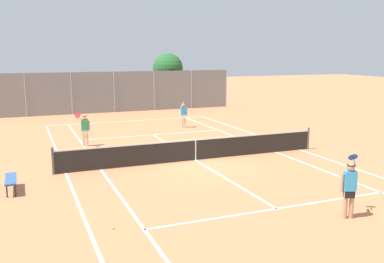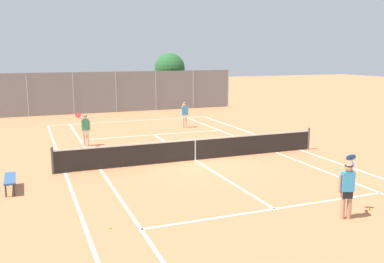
{
  "view_description": "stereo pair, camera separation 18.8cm",
  "coord_description": "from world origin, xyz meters",
  "px_view_note": "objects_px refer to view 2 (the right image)",
  "views": [
    {
      "loc": [
        -6.97,
        -16.81,
        4.63
      ],
      "look_at": [
        0.44,
        1.5,
        1.0
      ],
      "focal_mm": 40.0,
      "sensor_mm": 36.0,
      "label": 1
    },
    {
      "loc": [
        -6.79,
        -16.88,
        4.63
      ],
      "look_at": [
        0.44,
        1.5,
        1.0
      ],
      "focal_mm": 40.0,
      "sensor_mm": 36.0,
      "label": 2
    }
  ],
  "objects_px": {
    "player_near_side": "(347,187)",
    "loose_tennis_ball_4": "(110,228)",
    "tennis_net": "(195,149)",
    "player_far_left": "(85,128)",
    "courtside_bench": "(10,179)",
    "tree_behind_left": "(170,70)",
    "loose_tennis_ball_0": "(254,144)",
    "loose_tennis_ball_2": "(193,135)",
    "loose_tennis_ball_5": "(202,118)",
    "loose_tennis_ball_1": "(59,133)",
    "loose_tennis_ball_3": "(369,209)",
    "player_far_right": "(184,113)"
  },
  "relations": [
    {
      "from": "player_near_side",
      "to": "courtside_bench",
      "type": "relative_size",
      "value": 1.18
    },
    {
      "from": "player_far_left",
      "to": "loose_tennis_ball_1",
      "type": "relative_size",
      "value": 26.88
    },
    {
      "from": "player_far_left",
      "to": "player_near_side",
      "type": "bearing_deg",
      "value": -66.21
    },
    {
      "from": "loose_tennis_ball_3",
      "to": "loose_tennis_ball_1",
      "type": "bearing_deg",
      "value": 115.22
    },
    {
      "from": "player_far_left",
      "to": "courtside_bench",
      "type": "bearing_deg",
      "value": -118.11
    },
    {
      "from": "player_far_right",
      "to": "loose_tennis_ball_1",
      "type": "xyz_separation_m",
      "value": [
        -7.55,
        0.82,
        -0.88
      ]
    },
    {
      "from": "player_far_right",
      "to": "loose_tennis_ball_0",
      "type": "height_order",
      "value": "player_far_right"
    },
    {
      "from": "loose_tennis_ball_4",
      "to": "player_near_side",
      "type": "bearing_deg",
      "value": -15.16
    },
    {
      "from": "loose_tennis_ball_5",
      "to": "courtside_bench",
      "type": "height_order",
      "value": "courtside_bench"
    },
    {
      "from": "courtside_bench",
      "to": "player_near_side",
      "type": "bearing_deg",
      "value": -34.77
    },
    {
      "from": "tennis_net",
      "to": "tree_behind_left",
      "type": "xyz_separation_m",
      "value": [
        5.07,
        18.41,
        2.73
      ]
    },
    {
      "from": "player_near_side",
      "to": "loose_tennis_ball_3",
      "type": "height_order",
      "value": "player_near_side"
    },
    {
      "from": "loose_tennis_ball_4",
      "to": "tree_behind_left",
      "type": "xyz_separation_m",
      "value": [
        9.97,
        24.46,
        3.2
      ]
    },
    {
      "from": "loose_tennis_ball_2",
      "to": "tree_behind_left",
      "type": "relative_size",
      "value": 0.01
    },
    {
      "from": "tennis_net",
      "to": "player_far_left",
      "type": "distance_m",
      "value": 6.26
    },
    {
      "from": "player_near_side",
      "to": "loose_tennis_ball_0",
      "type": "xyz_separation_m",
      "value": [
        2.61,
        9.8,
        -0.89
      ]
    },
    {
      "from": "loose_tennis_ball_1",
      "to": "player_near_side",
      "type": "bearing_deg",
      "value": -68.52
    },
    {
      "from": "loose_tennis_ball_4",
      "to": "courtside_bench",
      "type": "xyz_separation_m",
      "value": [
        -2.54,
        4.46,
        0.38
      ]
    },
    {
      "from": "player_far_left",
      "to": "tree_behind_left",
      "type": "relative_size",
      "value": 0.38
    },
    {
      "from": "player_near_side",
      "to": "loose_tennis_ball_0",
      "type": "relative_size",
      "value": 26.88
    },
    {
      "from": "tennis_net",
      "to": "player_near_side",
      "type": "relative_size",
      "value": 6.76
    },
    {
      "from": "player_far_left",
      "to": "tree_behind_left",
      "type": "bearing_deg",
      "value": 56.26
    },
    {
      "from": "player_far_right",
      "to": "player_near_side",
      "type": "bearing_deg",
      "value": -93.7
    },
    {
      "from": "tennis_net",
      "to": "courtside_bench",
      "type": "xyz_separation_m",
      "value": [
        -7.44,
        -1.59,
        -0.1
      ]
    },
    {
      "from": "tennis_net",
      "to": "player_far_right",
      "type": "xyz_separation_m",
      "value": [
        2.49,
        8.0,
        0.4
      ]
    },
    {
      "from": "loose_tennis_ball_0",
      "to": "player_far_left",
      "type": "bearing_deg",
      "value": 161.48
    },
    {
      "from": "player_near_side",
      "to": "loose_tennis_ball_1",
      "type": "xyz_separation_m",
      "value": [
        -6.53,
        16.6,
        -0.89
      ]
    },
    {
      "from": "tennis_net",
      "to": "courtside_bench",
      "type": "bearing_deg",
      "value": -167.94
    },
    {
      "from": "player_far_right",
      "to": "loose_tennis_ball_5",
      "type": "bearing_deg",
      "value": 51.41
    },
    {
      "from": "player_near_side",
      "to": "loose_tennis_ball_4",
      "type": "relative_size",
      "value": 26.88
    },
    {
      "from": "loose_tennis_ball_2",
      "to": "loose_tennis_ball_4",
      "type": "xyz_separation_m",
      "value": [
        -6.9,
        -11.36,
        0.0
      ]
    },
    {
      "from": "loose_tennis_ball_0",
      "to": "loose_tennis_ball_5",
      "type": "height_order",
      "value": "same"
    },
    {
      "from": "loose_tennis_ball_0",
      "to": "player_far_right",
      "type": "bearing_deg",
      "value": 104.93
    },
    {
      "from": "tennis_net",
      "to": "player_far_left",
      "type": "xyz_separation_m",
      "value": [
        -4.05,
        4.75,
        0.42
      ]
    },
    {
      "from": "courtside_bench",
      "to": "tree_behind_left",
      "type": "bearing_deg",
      "value": 57.97
    },
    {
      "from": "tennis_net",
      "to": "loose_tennis_ball_2",
      "type": "xyz_separation_m",
      "value": [
        2.0,
        5.32,
        -0.48
      ]
    },
    {
      "from": "loose_tennis_ball_5",
      "to": "tree_behind_left",
      "type": "height_order",
      "value": "tree_behind_left"
    },
    {
      "from": "player_far_left",
      "to": "courtside_bench",
      "type": "distance_m",
      "value": 7.21
    },
    {
      "from": "player_far_left",
      "to": "loose_tennis_ball_2",
      "type": "bearing_deg",
      "value": 5.33
    },
    {
      "from": "loose_tennis_ball_0",
      "to": "loose_tennis_ball_5",
      "type": "relative_size",
      "value": 1.0
    },
    {
      "from": "loose_tennis_ball_3",
      "to": "courtside_bench",
      "type": "relative_size",
      "value": 0.04
    },
    {
      "from": "loose_tennis_ball_1",
      "to": "loose_tennis_ball_3",
      "type": "xyz_separation_m",
      "value": [
        7.68,
        -16.31,
        0.0
      ]
    },
    {
      "from": "loose_tennis_ball_1",
      "to": "loose_tennis_ball_2",
      "type": "bearing_deg",
      "value": -26.45
    },
    {
      "from": "loose_tennis_ball_0",
      "to": "loose_tennis_ball_1",
      "type": "distance_m",
      "value": 11.4
    },
    {
      "from": "loose_tennis_ball_5",
      "to": "player_far_right",
      "type": "bearing_deg",
      "value": -128.59
    },
    {
      "from": "loose_tennis_ball_1",
      "to": "tree_behind_left",
      "type": "relative_size",
      "value": 0.01
    },
    {
      "from": "player_near_side",
      "to": "loose_tennis_ball_4",
      "type": "xyz_separation_m",
      "value": [
        -6.37,
        1.73,
        -0.89
      ]
    },
    {
      "from": "tennis_net",
      "to": "loose_tennis_ball_4",
      "type": "xyz_separation_m",
      "value": [
        -4.9,
        -6.05,
        -0.48
      ]
    },
    {
      "from": "tennis_net",
      "to": "player_far_left",
      "type": "bearing_deg",
      "value": 130.45
    },
    {
      "from": "tennis_net",
      "to": "loose_tennis_ball_0",
      "type": "relative_size",
      "value": 181.82
    }
  ]
}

